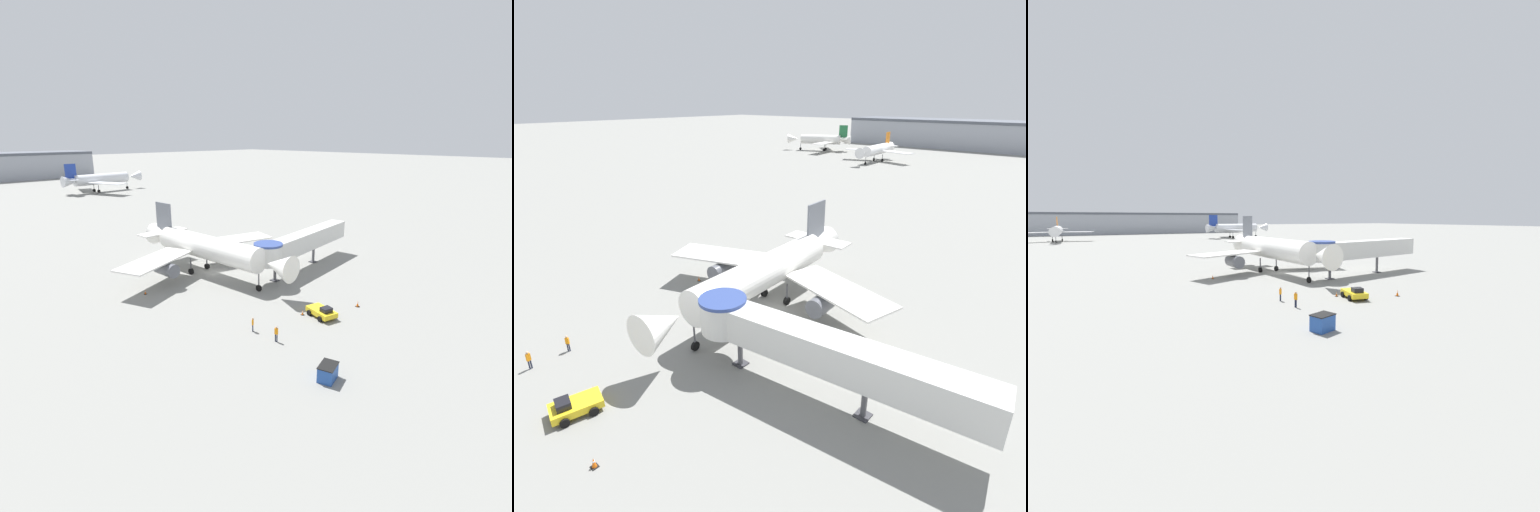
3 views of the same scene
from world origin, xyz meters
The scene contains 12 objects.
ground_plane centered at (0.00, 0.00, 0.00)m, with size 800.00×800.00×0.00m, color gray.
main_airplane centered at (-1.26, 0.12, 4.17)m, with size 28.72×29.32×9.87m.
jet_bridge centered at (10.47, -8.25, 4.32)m, with size 23.59×6.22×6.01m.
pushback_tug_yellow centered at (-1.11, -21.26, 0.67)m, with size 2.89×3.95×1.47m.
traffic_cone_apron_front centered at (4.43, -22.64, 0.35)m, with size 0.45×0.45×0.74m.
traffic_cone_near_nose centered at (-2.27, -19.31, 0.28)m, with size 0.36×0.36×0.60m.
traffic_cone_port_wing centered at (-12.13, -0.42, 0.29)m, with size 0.37×0.37×0.62m.
ground_crew_marshaller centered at (-9.34, -18.10, 0.94)m, with size 0.35×0.34×1.62m.
ground_crew_wing_walker centered at (-9.22, -21.41, 1.01)m, with size 0.27×0.37×1.74m.
background_jet_orange_tail centered at (-43.01, 108.49, 4.41)m, with size 26.01×26.26×10.00m.
background_jet_green_tail centered at (-77.34, 123.56, 4.79)m, with size 26.80×27.94×10.93m.
terminal_building centered at (-16.53, 175.00, 6.26)m, with size 138.80×23.96×12.49m.
Camera 2 is at (24.94, -29.37, 21.68)m, focal length 28.00 mm.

